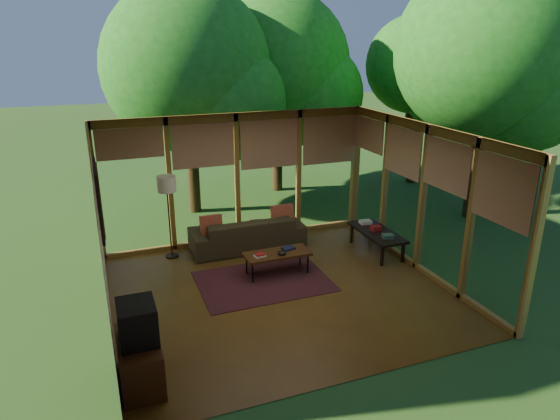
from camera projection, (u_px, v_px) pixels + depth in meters
name	position (u px, v px, depth m)	size (l,w,h in m)	color
floor	(280.00, 292.00, 8.52)	(5.50, 5.50, 0.00)	brown
ceiling	(280.00, 135.00, 7.63)	(5.50, 5.50, 0.00)	silver
wall_left	(101.00, 241.00, 7.15)	(0.04, 5.00, 2.70)	silver
wall_front	(356.00, 286.00, 5.87)	(5.50, 0.04, 2.70)	silver
window_wall_back	(237.00, 179.00, 10.28)	(5.50, 0.12, 2.70)	olive
window_wall_right	(423.00, 199.00, 9.00)	(0.12, 5.00, 2.70)	olive
exterior_lawn	(406.00, 156.00, 18.27)	(40.00, 40.00, 0.00)	#28501E
tree_nw	(187.00, 68.00, 11.39)	(3.87, 3.87, 5.38)	#332512
tree_ne	(276.00, 66.00, 13.20)	(3.89, 3.89, 5.35)	#332512
tree_se	(485.00, 50.00, 10.83)	(3.90, 3.90, 5.80)	#332512
tree_far	(414.00, 65.00, 13.83)	(2.68, 2.68, 4.73)	#332512
rug	(263.00, 281.00, 8.87)	(2.28, 1.62, 0.01)	maroon
sofa	(247.00, 233.00, 10.18)	(2.30, 0.90, 0.67)	#37301B
pillow_left	(211.00, 226.00, 9.80)	(0.43, 0.14, 0.43)	maroon
pillow_right	(282.00, 216.00, 10.30)	(0.46, 0.15, 0.46)	maroon
ct_book_lower	(260.00, 256.00, 8.86)	(0.19, 0.14, 0.03)	beige
ct_book_upper	(260.00, 254.00, 8.85)	(0.16, 0.12, 0.03)	maroon
ct_book_side	(288.00, 248.00, 9.17)	(0.22, 0.17, 0.03)	#161733
ct_bowl	(282.00, 253.00, 8.94)	(0.16, 0.16, 0.07)	black
media_cabinet	(140.00, 361.00, 6.21)	(0.50, 1.00, 0.60)	#4B2A14
television	(137.00, 322.00, 6.04)	(0.45, 0.55, 0.50)	black
console_book_a	(388.00, 236.00, 9.58)	(0.21, 0.15, 0.08)	#386356
console_book_b	(376.00, 228.00, 9.98)	(0.20, 0.14, 0.09)	maroon
console_book_c	(366.00, 222.00, 10.33)	(0.24, 0.18, 0.07)	beige
floor_lamp	(167.00, 189.00, 9.42)	(0.36, 0.36, 1.65)	black
coffee_table	(277.00, 254.00, 9.03)	(1.20, 0.50, 0.43)	#4B2A14
side_console	(377.00, 233.00, 9.96)	(0.60, 1.40, 0.46)	black
wall_painting	(99.00, 199.00, 8.33)	(0.06, 1.35, 1.15)	black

